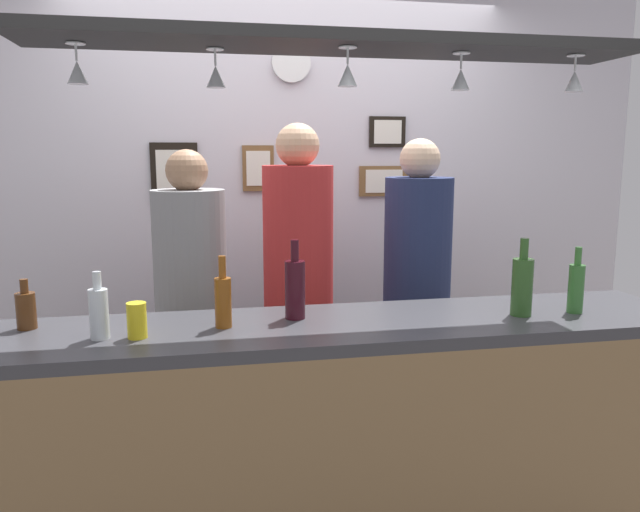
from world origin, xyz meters
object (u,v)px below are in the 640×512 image
object	(u,v)px
bottle_soda_clear	(99,312)
picture_frame_upper_small	(387,132)
bottle_wine_dark_red	(295,288)
bottle_beer_green_import	(576,287)
wall_clock	(291,62)
bottle_beer_brown_stubby	(26,309)
bottle_beer_amber_tall	(223,300)
drink_can	(137,320)
person_left_grey_shirt	(191,290)
person_middle_red_shirt	(298,269)
picture_frame_lower_pair	(384,181)
person_right_navy_shirt	(417,273)
picture_frame_crest	(258,168)
bottle_champagne_green	(522,285)
picture_frame_caricature	(175,173)

from	to	relation	value
bottle_soda_clear	picture_frame_upper_small	xyz separation A→B (m)	(1.45, 1.45, 0.65)
bottle_wine_dark_red	bottle_beer_green_import	bearing A→B (deg)	-6.69
picture_frame_upper_small	wall_clock	bearing A→B (deg)	-179.38
bottle_beer_brown_stubby	wall_clock	distance (m)	2.01
bottle_beer_amber_tall	drink_can	distance (m)	0.30
bottle_beer_brown_stubby	person_left_grey_shirt	bearing A→B (deg)	48.03
person_left_grey_shirt	picture_frame_upper_small	distance (m)	1.53
person_left_grey_shirt	person_middle_red_shirt	bearing A→B (deg)	0.00
picture_frame_lower_pair	picture_frame_upper_small	bearing A→B (deg)	0.00
bottle_beer_amber_tall	drink_can	bearing A→B (deg)	-165.84
person_right_navy_shirt	bottle_beer_brown_stubby	world-z (taller)	person_right_navy_shirt
person_left_grey_shirt	bottle_wine_dark_red	bearing A→B (deg)	-59.38
person_left_grey_shirt	person_middle_red_shirt	xyz separation A→B (m)	(0.51, 0.00, 0.08)
bottle_beer_brown_stubby	person_middle_red_shirt	bearing A→B (deg)	30.12
bottle_wine_dark_red	picture_frame_crest	distance (m)	1.39
bottle_soda_clear	bottle_beer_green_import	bearing A→B (deg)	0.05
picture_frame_crest	person_right_navy_shirt	bearing A→B (deg)	-41.69
bottle_beer_amber_tall	bottle_beer_green_import	world-z (taller)	same
bottle_wine_dark_red	bottle_soda_clear	xyz separation A→B (m)	(-0.68, -0.13, -0.03)
bottle_champagne_green	picture_frame_lower_pair	distance (m)	1.49
person_middle_red_shirt	picture_frame_upper_small	size ratio (longest dim) A/B	8.06
person_middle_red_shirt	bottle_soda_clear	bearing A→B (deg)	-135.15
bottle_beer_brown_stubby	bottle_beer_green_import	bearing A→B (deg)	-4.81
bottle_beer_green_import	bottle_wine_dark_red	bearing A→B (deg)	173.31
person_left_grey_shirt	picture_frame_crest	world-z (taller)	picture_frame_crest
bottle_beer_amber_tall	picture_frame_lower_pair	world-z (taller)	picture_frame_lower_pair
wall_clock	picture_frame_lower_pair	bearing A→B (deg)	0.64
drink_can	picture_frame_caricature	size ratio (longest dim) A/B	0.36
bottle_beer_brown_stubby	wall_clock	size ratio (longest dim) A/B	0.82
picture_frame_caricature	picture_frame_lower_pair	bearing A→B (deg)	0.00
bottle_wine_dark_red	wall_clock	bearing A→B (deg)	81.90
bottle_soda_clear	picture_frame_upper_small	world-z (taller)	picture_frame_upper_small
drink_can	bottle_soda_clear	bearing A→B (deg)	173.11
picture_frame_crest	bottle_wine_dark_red	bearing A→B (deg)	-89.66
drink_can	wall_clock	size ratio (longest dim) A/B	0.55
person_left_grey_shirt	bottle_champagne_green	size ratio (longest dim) A/B	5.50
picture_frame_crest	picture_frame_lower_pair	world-z (taller)	picture_frame_crest
bottle_wine_dark_red	wall_clock	size ratio (longest dim) A/B	1.36
bottle_champagne_green	picture_frame_lower_pair	world-z (taller)	picture_frame_lower_pair
bottle_beer_amber_tall	bottle_champagne_green	world-z (taller)	bottle_champagne_green
bottle_beer_brown_stubby	picture_frame_caricature	xyz separation A→B (m)	(0.48, 1.28, 0.44)
bottle_beer_amber_tall	drink_can	size ratio (longest dim) A/B	2.13
person_middle_red_shirt	bottle_champagne_green	bearing A→B (deg)	-46.88
picture_frame_crest	picture_frame_lower_pair	xyz separation A→B (m)	(0.75, 0.00, -0.08)
bottle_champagne_green	bottle_soda_clear	bearing A→B (deg)	-179.80
picture_frame_lower_pair	wall_clock	bearing A→B (deg)	-179.36
wall_clock	person_right_navy_shirt	bearing A→B (deg)	-50.21
person_left_grey_shirt	wall_clock	size ratio (longest dim) A/B	7.50
picture_frame_upper_small	picture_frame_caricature	bearing A→B (deg)	180.00
bottle_beer_green_import	bottle_champagne_green	world-z (taller)	bottle_champagne_green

